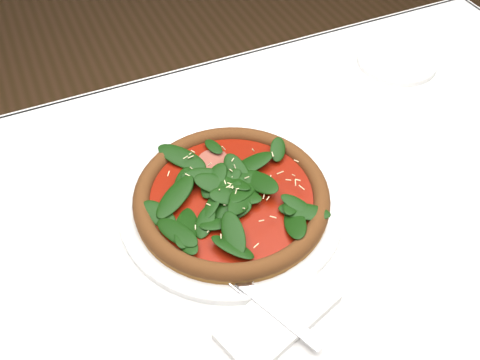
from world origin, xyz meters
name	(u,v)px	position (x,y,z in m)	size (l,w,h in m)	color
dining_table	(297,272)	(0.00, 0.00, 0.65)	(1.21, 0.81, 0.75)	silver
plate	(232,203)	(-0.07, 0.08, 0.76)	(0.31, 0.31, 0.01)	white
pizza	(231,194)	(-0.07, 0.08, 0.77)	(0.29, 0.29, 0.03)	#A16626
napkin	(278,316)	(-0.09, -0.10, 0.76)	(0.14, 0.07, 0.01)	silver
fork	(260,298)	(-0.10, -0.07, 0.76)	(0.08, 0.15, 0.00)	silver
saucer_far	(397,60)	(0.33, 0.26, 0.76)	(0.14, 0.14, 0.01)	white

